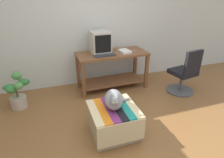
# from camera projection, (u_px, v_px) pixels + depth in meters

# --- Properties ---
(ground_plane) EXTENTS (14.00, 14.00, 0.00)m
(ground_plane) POSITION_uv_depth(u_px,v_px,m) (129.00, 143.00, 2.53)
(ground_plane) COLOR brown
(back_wall) EXTENTS (8.00, 0.10, 2.60)m
(back_wall) POSITION_uv_depth(u_px,v_px,m) (90.00, 20.00, 3.73)
(back_wall) COLOR silver
(back_wall) RESTS_ON ground_plane
(desk) EXTENTS (1.38, 0.62, 0.74)m
(desk) POSITION_uv_depth(u_px,v_px,m) (112.00, 64.00, 3.77)
(desk) COLOR brown
(desk) RESTS_ON ground_plane
(tv_monitor) EXTENTS (0.37, 0.38, 0.41)m
(tv_monitor) POSITION_uv_depth(u_px,v_px,m) (100.00, 42.00, 3.60)
(tv_monitor) COLOR #BCB7A8
(tv_monitor) RESTS_ON desk
(keyboard) EXTENTS (0.40, 0.16, 0.02)m
(keyboard) POSITION_uv_depth(u_px,v_px,m) (105.00, 55.00, 3.50)
(keyboard) COLOR #333338
(keyboard) RESTS_ON desk
(book) EXTENTS (0.22, 0.28, 0.04)m
(book) POSITION_uv_depth(u_px,v_px,m) (125.00, 51.00, 3.70)
(book) COLOR white
(book) RESTS_ON desk
(ottoman_with_blanket) EXTENTS (0.63, 0.64, 0.41)m
(ottoman_with_blanket) POSITION_uv_depth(u_px,v_px,m) (114.00, 121.00, 2.62)
(ottoman_with_blanket) COLOR tan
(ottoman_with_blanket) RESTS_ON ground_plane
(cat) EXTENTS (0.44, 0.43, 0.29)m
(cat) POSITION_uv_depth(u_px,v_px,m) (114.00, 99.00, 2.50)
(cat) COLOR gray
(cat) RESTS_ON ottoman_with_blanket
(potted_plant) EXTENTS (0.44, 0.35, 0.63)m
(potted_plant) POSITION_uv_depth(u_px,v_px,m) (17.00, 93.00, 3.18)
(potted_plant) COLOR #B7A893
(potted_plant) RESTS_ON ground_plane
(office_chair) EXTENTS (0.52, 0.52, 0.89)m
(office_chair) POSITION_uv_depth(u_px,v_px,m) (185.00, 74.00, 3.61)
(office_chair) COLOR #4C4C51
(office_chair) RESTS_ON ground_plane
(pen) EXTENTS (0.14, 0.01, 0.01)m
(pen) POSITION_uv_depth(u_px,v_px,m) (133.00, 50.00, 3.81)
(pen) COLOR #B7B7BC
(pen) RESTS_ON desk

